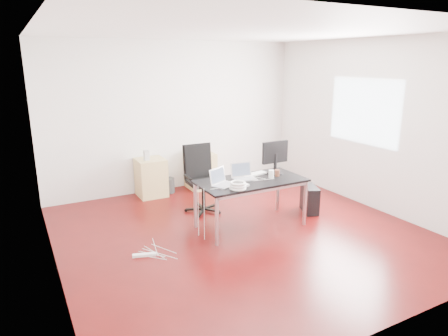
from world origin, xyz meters
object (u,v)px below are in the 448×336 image
filing_cabinet_left (151,177)px  filing_cabinet_right (201,171)px  desk (251,183)px  office_chair (201,175)px  pc_tower (310,199)px

filing_cabinet_left → filing_cabinet_right: same height
desk → filing_cabinet_right: desk is taller
office_chair → pc_tower: (1.53, -0.95, -0.39)m
desk → filing_cabinet_left: 2.27m
desk → pc_tower: size_ratio=3.56×
office_chair → filing_cabinet_left: (-0.51, 1.09, -0.26)m
pc_tower → filing_cabinet_right: bearing=139.5°
filing_cabinet_right → pc_tower: (1.04, -2.04, -0.13)m
desk → pc_tower: 1.26m
office_chair → filing_cabinet_left: office_chair is taller
desk → pc_tower: desk is taller
desk → office_chair: 1.05m
office_chair → pc_tower: 1.84m
office_chair → filing_cabinet_left: 1.23m
filing_cabinet_right → office_chair: bearing=-114.3°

